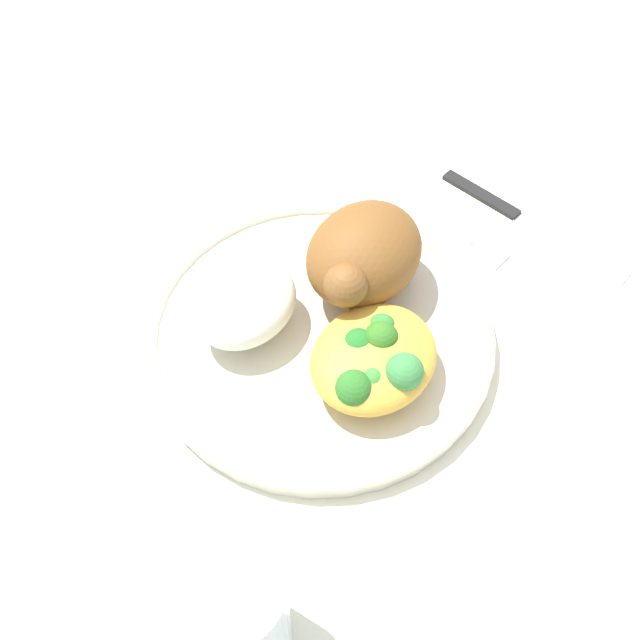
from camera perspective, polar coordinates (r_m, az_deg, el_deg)
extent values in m
plane|color=silver|center=(0.66, 0.00, -1.56)|extent=(2.00, 2.00, 0.00)
cylinder|color=beige|center=(0.65, 0.00, -1.19)|extent=(0.27, 0.27, 0.01)
torus|color=beige|center=(0.64, 0.00, -0.81)|extent=(0.27, 0.27, 0.01)
ellipsoid|color=brown|center=(0.64, 3.14, 4.57)|extent=(0.10, 0.08, 0.07)
sphere|color=brown|center=(0.60, 1.80, 2.44)|extent=(0.03, 0.03, 0.03)
ellipsoid|color=white|center=(0.63, -5.18, 1.11)|extent=(0.09, 0.07, 0.05)
ellipsoid|color=gold|center=(0.60, 3.74, -2.66)|extent=(0.10, 0.09, 0.04)
sphere|color=#388533|center=(0.60, 4.31, -0.51)|extent=(0.02, 0.02, 0.02)
sphere|color=#357523|center=(0.59, 4.17, -1.38)|extent=(0.03, 0.03, 0.03)
sphere|color=#257227|center=(0.60, 2.73, -1.90)|extent=(0.03, 0.03, 0.03)
sphere|color=#2E7127|center=(0.58, 2.38, -4.80)|extent=(0.03, 0.03, 0.03)
sphere|color=#3D8944|center=(0.58, 5.87, -3.62)|extent=(0.03, 0.03, 0.03)
sphere|color=#408837|center=(0.58, 3.60, -4.20)|extent=(0.02, 0.02, 0.02)
sphere|color=#2F832B|center=(0.60, 2.05, -2.15)|extent=(0.02, 0.02, 0.02)
cube|color=silver|center=(0.75, 7.23, 7.49)|extent=(0.02, 0.11, 0.01)
cube|color=silver|center=(0.73, 11.56, 4.68)|extent=(0.03, 0.04, 0.00)
cube|color=black|center=(0.77, 11.16, 8.67)|extent=(0.02, 0.08, 0.01)
cube|color=#B2B2B7|center=(0.75, 16.98, 4.86)|extent=(0.03, 0.11, 0.00)
cylinder|color=silver|center=(0.51, -6.13, -19.72)|extent=(0.07, 0.07, 0.10)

